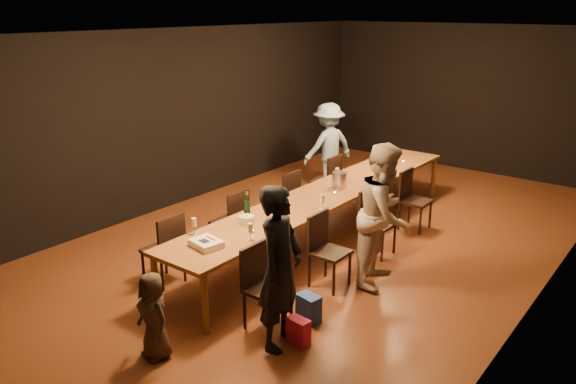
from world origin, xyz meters
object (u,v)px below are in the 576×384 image
Objects in this scene: chair_right_2 at (378,223)px; man_blue at (328,146)px; chair_right_1 at (330,252)px; woman_tan at (384,215)px; champagne_bottle at (247,205)px; chair_left_3 at (325,181)px; chair_right_0 at (268,289)px; chair_right_3 at (416,200)px; ice_bucket at (339,180)px; chair_left_0 at (163,249)px; chair_left_2 at (282,199)px; woman_birthday at (280,268)px; child at (154,316)px; chair_left_1 at (229,221)px; table at (327,195)px; birthday_cake at (206,243)px; plate_stack at (247,220)px.

chair_right_2 is 0.57× the size of man_blue.
chair_right_1 is 0.81m from woman_tan.
chair_left_3 is at bearing 103.11° from champagne_bottle.
chair_right_0 is 3.60m from chair_right_3.
ice_bucket is at bearing -150.82° from chair_right_1.
chair_left_2 is at bearing 0.00° from chair_left_0.
chair_right_3 is at bearing -8.17° from woman_birthday.
chair_left_2 is at bearing 112.63° from champagne_bottle.
woman_tan reaches higher than chair_left_2.
chair_left_0 is at bearing 116.78° from woman_tan.
chair_left_3 is at bearing 133.67° from ice_bucket.
chair_right_3 is 0.52× the size of woman_tan.
child is at bearing 148.62° from woman_tan.
chair_left_3 is 3.96× the size of ice_bucket.
child is (1.15, -2.29, -0.01)m from chair_left_1.
man_blue is (-0.57, 0.94, 0.35)m from chair_left_3.
chair_left_0 is at bearing -180.00° from chair_left_3.
chair_left_3 is at bearing 125.31° from table.
ice_bucket is (0.01, 2.76, 0.08)m from birthday_cake.
champagne_bottle is at bearing -129.58° from chair_right_0.
man_blue is at bearing 109.20° from plate_stack.
chair_right_1 is 2.94m from chair_left_3.
champagne_bottle is at bearing 107.05° from woman_tan.
chair_right_2 is at bearing -54.78° from chair_left_1.
chair_right_3 is at bearing -35.31° from chair_left_1.
birthday_cake is (0.86, -0.07, 0.32)m from chair_left_0.
ice_bucket reaches higher than chair_right_3.
woman_birthday is at bearing -68.35° from ice_bucket.
chair_left_3 is 1.32m from ice_bucket.
chair_left_1 is (-0.85, -1.20, -0.24)m from table.
champagne_bottle is at bearing 129.22° from plate_stack.
man_blue is at bearing -112.59° from chair_right_3.
plate_stack reaches higher than table.
champagne_bottle reaches higher than chair_right_1.
woman_birthday is at bearing -152.00° from chair_left_3.
table is at bearing 100.36° from birthday_cake.
chair_right_2 is 2.39× the size of birthday_cake.
birthday_cake is at bearing -12.90° from chair_right_3.
plate_stack is (-0.94, -1.67, 0.34)m from chair_right_2.
chair_left_2 is (0.00, 2.40, 0.00)m from chair_left_0.
chair_left_0 is 0.54× the size of woman_birthday.
chair_left_1 is 1.00× the size of chair_left_2.
ice_bucket is at bearing 40.67° from woman_tan.
chair_right_0 and chair_right_2 have the same top height.
chair_right_3 reaches higher than child.
man_blue reaches higher than chair_left_1.
plate_stack is (-1.38, -0.99, -0.09)m from woman_tan.
chair_right_1 is 0.52× the size of woman_tan.
chair_right_2 is at bearing 180.00° from chair_right_1.
table is 1.49m from chair_right_3.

